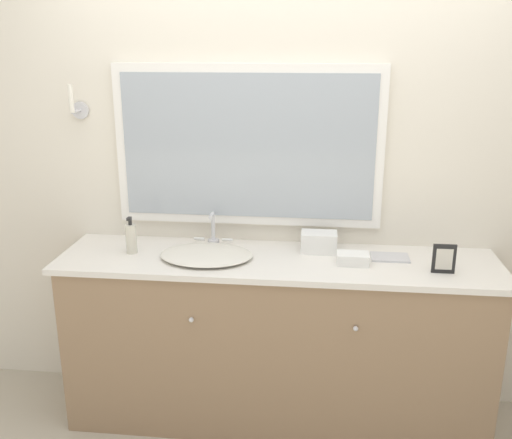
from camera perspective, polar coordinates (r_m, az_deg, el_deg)
The scene contains 8 objects.
wall_back at distance 3.00m, azimuth 2.51°, elevation 4.75°, with size 8.00×0.18×2.55m.
vanity_counter at distance 3.02m, azimuth 2.02°, elevation -11.97°, with size 2.18×0.54×0.91m.
sink_basin at distance 2.85m, azimuth -4.96°, elevation -3.43°, with size 0.46×0.40×0.18m.
soap_bottle at distance 2.95m, azimuth -12.38°, elevation -1.82°, with size 0.05×0.06×0.19m.
appliance_box at distance 2.92m, azimuth 6.31°, elevation -2.27°, with size 0.18×0.12×0.10m.
picture_frame at distance 2.77m, azimuth 18.28°, elevation -3.76°, with size 0.10×0.01×0.14m.
hand_towel_near_sink at distance 2.79m, azimuth 9.64°, elevation -3.88°, with size 0.15×0.10×0.05m.
metal_tray at distance 2.91m, azimuth 13.24°, elevation -3.69°, with size 0.19×0.13×0.01m.
Camera 1 is at (0.19, -2.36, 1.93)m, focal length 40.00 mm.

